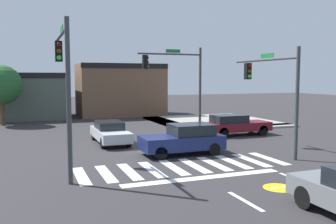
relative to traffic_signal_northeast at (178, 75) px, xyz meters
name	(u,v)px	position (x,y,z in m)	size (l,w,h in m)	color
ground_plane	(152,148)	(-3.58, -4.99, -4.19)	(120.00, 120.00, 0.00)	#302D30
crosswalk_near	(184,166)	(-3.58, -9.49, -4.19)	(9.54, 2.92, 0.01)	silver
lane_markings	(317,217)	(-2.43, -16.42, -4.19)	(6.80, 18.75, 0.01)	white
bike_detector_marking	(279,188)	(-1.64, -13.68, -4.19)	(1.14, 1.14, 0.01)	yellow
curb_corner_northeast	(210,122)	(4.91, 4.43, -4.12)	(10.00, 10.60, 0.15)	#9E998E
storefront_row	(81,92)	(-5.01, 14.04, -1.69)	(17.00, 6.78, 5.40)	#4C564C
traffic_signal_northeast	(178,75)	(0.00, 0.00, 0.00)	(4.82, 0.32, 6.15)	#383A3D
traffic_signal_southwest	(64,71)	(-8.64, -8.79, 0.07)	(0.32, 4.82, 6.17)	#383A3D
traffic_signal_southeast	(272,82)	(2.00, -8.19, -0.44)	(0.32, 5.57, 5.45)	#383A3D
car_maroon	(235,125)	(3.29, -2.50, -3.45)	(4.55, 1.73, 1.44)	maroon
car_silver	(110,132)	(-5.45, -2.42, -3.52)	(1.71, 4.55, 1.31)	#B7BABF
car_navy	(184,139)	(-2.52, -7.01, -3.40)	(4.26, 1.90, 1.56)	#141E4C
roadside_tree	(1,85)	(-12.08, 9.01, -0.81)	(3.28, 3.28, 5.04)	#4C3823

